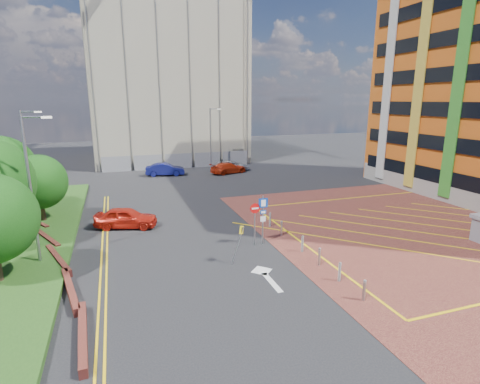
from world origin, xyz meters
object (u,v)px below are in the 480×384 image
lamp_left_far (28,159)px  car_silver_back (232,166)px  lamp_left_near (31,184)px  warning_sign (239,240)px  car_red_left (126,218)px  lamp_back (211,136)px  sign_cluster (260,215)px  car_red_back (228,168)px  tree_c (39,182)px  car_blue_back (165,169)px  tree_d (1,168)px

lamp_left_far → car_silver_back: size_ratio=1.74×
lamp_left_near → warning_sign: bearing=-17.5°
lamp_left_far → car_red_left: size_ratio=1.82×
lamp_back → sign_cluster: (-3.78, -27.02, -2.41)m
lamp_left_far → car_red_left: 9.19m
sign_cluster → car_red_back: sign_cluster is taller
lamp_left_far → sign_cluster: bearing=-36.8°
tree_c → car_red_left: size_ratio=1.12×
warning_sign → car_blue_back: (-0.53, 26.88, -0.66)m
car_blue_back → car_red_left: bearing=172.8°
tree_c → warning_sign: bearing=-44.2°
lamp_left_near → car_silver_back: size_ratio=1.74×
lamp_left_near → car_red_back: (17.77, 22.49, -3.98)m
lamp_left_far → car_blue_back: 18.54m
warning_sign → car_silver_back: 28.77m
car_red_left → lamp_back: bearing=-12.3°
car_red_back → car_silver_back: size_ratio=1.03×
car_blue_back → car_red_back: (7.75, -1.08, -0.08)m
lamp_left_far → warning_sign: bearing=-46.7°
car_red_left → car_blue_back: car_blue_back is taller
tree_c → car_red_back: tree_c is taller
warning_sign → lamp_left_near: bearing=162.5°
car_silver_back → car_blue_back: bearing=105.4°
tree_d → warning_sign: size_ratio=2.71×
sign_cluster → car_red_back: (5.06, 23.50, -1.27)m
car_silver_back → car_red_left: bearing=154.7°
car_red_back → car_red_left: bearing=126.0°
car_blue_back → sign_cluster: bearing=-165.0°
lamp_back → tree_d: bearing=-143.9°
tree_d → sign_cluster: tree_d is taller
lamp_back → warning_sign: size_ratio=3.57×
lamp_left_near → lamp_left_far: size_ratio=1.00×
lamp_back → car_blue_back: 7.80m
warning_sign → car_red_left: warning_sign is taller
lamp_left_near → warning_sign: (10.55, -3.32, -3.23)m
lamp_left_far → car_red_left: (6.75, -4.87, -3.91)m
car_red_back → car_blue_back: bearing=65.0°
sign_cluster → car_blue_back: size_ratio=0.69×
tree_d → car_red_left: (8.83, -5.87, -3.12)m
tree_d → lamp_back: bearing=36.1°
tree_c → warning_sign: 16.33m
sign_cluster → lamp_back: bearing=82.0°
car_red_back → car_silver_back: car_red_back is taller
tree_d → car_blue_back: tree_d is taller
car_red_left → lamp_left_near: bearing=154.3°
car_red_back → car_silver_back: (1.01, 1.75, -0.05)m
tree_c → lamp_left_near: lamp_left_near is taller
lamp_left_far → warning_sign: size_ratio=3.57×
tree_d → sign_cluster: size_ratio=1.90×
lamp_left_far → lamp_back: 24.46m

